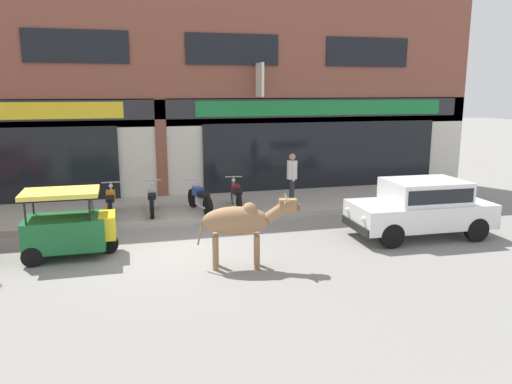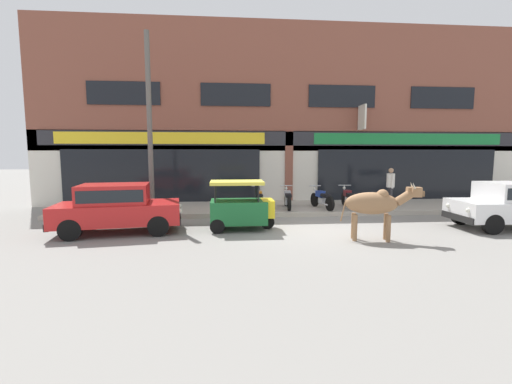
{
  "view_description": "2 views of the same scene",
  "coord_description": "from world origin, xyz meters",
  "px_view_note": "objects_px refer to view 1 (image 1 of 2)",
  "views": [
    {
      "loc": [
        -1.16,
        -11.16,
        3.71
      ],
      "look_at": [
        2.05,
        1.0,
        1.1
      ],
      "focal_mm": 35.0,
      "sensor_mm": 36.0,
      "label": 1
    },
    {
      "loc": [
        -2.92,
        -10.19,
        2.35
      ],
      "look_at": [
        -1.93,
        1.0,
        1.09
      ],
      "focal_mm": 24.0,
      "sensor_mm": 36.0,
      "label": 2
    }
  ],
  "objects_px": {
    "car_0": "(422,205)",
    "motorcycle_3": "(236,196)",
    "motorcycle_0": "(111,203)",
    "motorcycle_2": "(200,199)",
    "motorcycle_1": "(152,200)",
    "auto_rickshaw": "(69,228)",
    "cow": "(241,221)",
    "pedestrian": "(292,174)"
  },
  "relations": [
    {
      "from": "car_0",
      "to": "motorcycle_3",
      "type": "bearing_deg",
      "value": 139.38
    },
    {
      "from": "motorcycle_0",
      "to": "motorcycle_2",
      "type": "height_order",
      "value": "same"
    },
    {
      "from": "motorcycle_0",
      "to": "motorcycle_1",
      "type": "distance_m",
      "value": 1.15
    },
    {
      "from": "motorcycle_0",
      "to": "motorcycle_2",
      "type": "xyz_separation_m",
      "value": [
        2.51,
        -0.11,
        0.0
      ]
    },
    {
      "from": "car_0",
      "to": "motorcycle_1",
      "type": "distance_m",
      "value": 7.41
    },
    {
      "from": "motorcycle_0",
      "to": "motorcycle_2",
      "type": "distance_m",
      "value": 2.51
    },
    {
      "from": "auto_rickshaw",
      "to": "car_0",
      "type": "bearing_deg",
      "value": -4.2
    },
    {
      "from": "motorcycle_1",
      "to": "motorcycle_3",
      "type": "bearing_deg",
      "value": -0.83
    },
    {
      "from": "car_0",
      "to": "auto_rickshaw",
      "type": "relative_size",
      "value": 1.83
    },
    {
      "from": "cow",
      "to": "car_0",
      "type": "relative_size",
      "value": 0.58
    },
    {
      "from": "motorcycle_1",
      "to": "cow",
      "type": "bearing_deg",
      "value": -70.98
    },
    {
      "from": "motorcycle_0",
      "to": "motorcycle_1",
      "type": "relative_size",
      "value": 1.0
    },
    {
      "from": "motorcycle_2",
      "to": "motorcycle_3",
      "type": "xyz_separation_m",
      "value": [
        1.12,
        0.13,
        0.0
      ]
    },
    {
      "from": "cow",
      "to": "motorcycle_0",
      "type": "bearing_deg",
      "value": 121.15
    },
    {
      "from": "motorcycle_3",
      "to": "pedestrian",
      "type": "xyz_separation_m",
      "value": [
        1.76,
        0.0,
        0.6
      ]
    },
    {
      "from": "motorcycle_2",
      "to": "cow",
      "type": "bearing_deg",
      "value": -87.18
    },
    {
      "from": "motorcycle_2",
      "to": "auto_rickshaw",
      "type": "bearing_deg",
      "value": -140.83
    },
    {
      "from": "motorcycle_2",
      "to": "pedestrian",
      "type": "xyz_separation_m",
      "value": [
        2.88,
        0.13,
        0.6
      ]
    },
    {
      "from": "motorcycle_3",
      "to": "motorcycle_2",
      "type": "bearing_deg",
      "value": -173.56
    },
    {
      "from": "motorcycle_3",
      "to": "motorcycle_1",
      "type": "bearing_deg",
      "value": 179.17
    },
    {
      "from": "car_0",
      "to": "motorcycle_2",
      "type": "xyz_separation_m",
      "value": [
        -5.17,
        3.35,
        -0.25
      ]
    },
    {
      "from": "motorcycle_1",
      "to": "motorcycle_2",
      "type": "distance_m",
      "value": 1.36
    },
    {
      "from": "pedestrian",
      "to": "motorcycle_1",
      "type": "bearing_deg",
      "value": 179.52
    },
    {
      "from": "cow",
      "to": "auto_rickshaw",
      "type": "height_order",
      "value": "cow"
    },
    {
      "from": "auto_rickshaw",
      "to": "motorcycle_1",
      "type": "height_order",
      "value": "auto_rickshaw"
    },
    {
      "from": "auto_rickshaw",
      "to": "motorcycle_0",
      "type": "xyz_separation_m",
      "value": [
        0.83,
        2.83,
        -0.1
      ]
    },
    {
      "from": "motorcycle_1",
      "to": "motorcycle_2",
      "type": "height_order",
      "value": "same"
    },
    {
      "from": "cow",
      "to": "car_0",
      "type": "height_order",
      "value": "cow"
    },
    {
      "from": "motorcycle_0",
      "to": "motorcycle_1",
      "type": "xyz_separation_m",
      "value": [
        1.15,
        0.05,
        0.0
      ]
    },
    {
      "from": "pedestrian",
      "to": "motorcycle_3",
      "type": "bearing_deg",
      "value": -179.98
    },
    {
      "from": "cow",
      "to": "auto_rickshaw",
      "type": "xyz_separation_m",
      "value": [
        -3.56,
        1.67,
        -0.35
      ]
    },
    {
      "from": "cow",
      "to": "auto_rickshaw",
      "type": "bearing_deg",
      "value": 154.84
    },
    {
      "from": "motorcycle_0",
      "to": "motorcycle_2",
      "type": "bearing_deg",
      "value": -2.54
    },
    {
      "from": "motorcycle_2",
      "to": "pedestrian",
      "type": "bearing_deg",
      "value": 2.53
    },
    {
      "from": "car_0",
      "to": "auto_rickshaw",
      "type": "bearing_deg",
      "value": 175.8
    },
    {
      "from": "auto_rickshaw",
      "to": "motorcycle_3",
      "type": "height_order",
      "value": "auto_rickshaw"
    },
    {
      "from": "motorcycle_2",
      "to": "motorcycle_3",
      "type": "distance_m",
      "value": 1.13
    },
    {
      "from": "car_0",
      "to": "pedestrian",
      "type": "bearing_deg",
      "value": 123.38
    },
    {
      "from": "pedestrian",
      "to": "motorcycle_0",
      "type": "bearing_deg",
      "value": -179.83
    },
    {
      "from": "cow",
      "to": "motorcycle_2",
      "type": "xyz_separation_m",
      "value": [
        -0.22,
        4.39,
        -0.44
      ]
    },
    {
      "from": "car_0",
      "to": "pedestrian",
      "type": "relative_size",
      "value": 2.28
    },
    {
      "from": "cow",
      "to": "motorcycle_2",
      "type": "relative_size",
      "value": 1.19
    }
  ]
}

